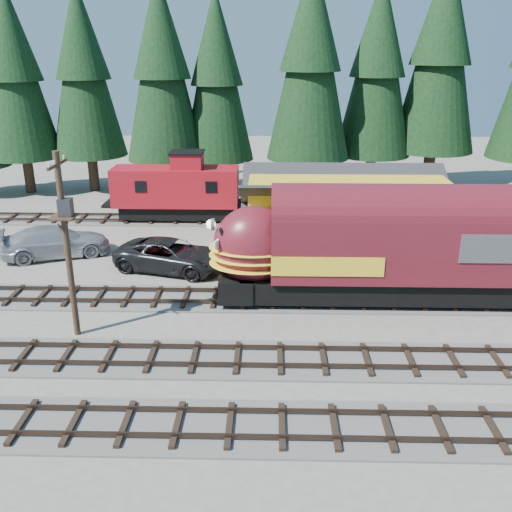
{
  "coord_description": "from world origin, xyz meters",
  "views": [
    {
      "loc": [
        -4.67,
        -22.77,
        12.42
      ],
      "look_at": [
        -5.35,
        4.0,
        2.44
      ],
      "focal_mm": 40.0,
      "sensor_mm": 36.0,
      "label": 1
    }
  ],
  "objects_px": {
    "caboose": "(177,189)",
    "pickup_truck_a": "(171,255)",
    "locomotive": "(375,252)",
    "depot": "(347,211)",
    "pickup_truck_b": "(55,242)",
    "utility_pole": "(66,235)"
  },
  "relations": [
    {
      "from": "depot",
      "to": "pickup_truck_b",
      "type": "xyz_separation_m",
      "value": [
        -17.97,
        -0.27,
        -2.02
      ]
    },
    {
      "from": "depot",
      "to": "pickup_truck_a",
      "type": "bearing_deg",
      "value": -166.98
    },
    {
      "from": "locomotive",
      "to": "utility_pole",
      "type": "height_order",
      "value": "utility_pole"
    },
    {
      "from": "locomotive",
      "to": "depot",
      "type": "bearing_deg",
      "value": 95.07
    },
    {
      "from": "depot",
      "to": "pickup_truck_b",
      "type": "height_order",
      "value": "depot"
    },
    {
      "from": "pickup_truck_a",
      "to": "pickup_truck_b",
      "type": "bearing_deg",
      "value": 89.79
    },
    {
      "from": "caboose",
      "to": "utility_pole",
      "type": "height_order",
      "value": "utility_pole"
    },
    {
      "from": "locomotive",
      "to": "pickup_truck_b",
      "type": "relative_size",
      "value": 2.64
    },
    {
      "from": "pickup_truck_b",
      "to": "utility_pole",
      "type": "bearing_deg",
      "value": -176.42
    },
    {
      "from": "locomotive",
      "to": "caboose",
      "type": "xyz_separation_m",
      "value": [
        -12.12,
        14.0,
        -0.31
      ]
    },
    {
      "from": "locomotive",
      "to": "utility_pole",
      "type": "xyz_separation_m",
      "value": [
        -13.95,
        -3.87,
        2.07
      ]
    },
    {
      "from": "depot",
      "to": "pickup_truck_b",
      "type": "distance_m",
      "value": 18.08
    },
    {
      "from": "locomotive",
      "to": "pickup_truck_a",
      "type": "xyz_separation_m",
      "value": [
        -10.98,
        4.1,
        -1.8
      ]
    },
    {
      "from": "depot",
      "to": "caboose",
      "type": "xyz_separation_m",
      "value": [
        -11.55,
        7.5,
        -0.57
      ]
    },
    {
      "from": "depot",
      "to": "caboose",
      "type": "bearing_deg",
      "value": 146.99
    },
    {
      "from": "caboose",
      "to": "pickup_truck_a",
      "type": "relative_size",
      "value": 1.41
    },
    {
      "from": "pickup_truck_b",
      "to": "caboose",
      "type": "bearing_deg",
      "value": -60.44
    },
    {
      "from": "depot",
      "to": "utility_pole",
      "type": "height_order",
      "value": "utility_pole"
    },
    {
      "from": "pickup_truck_a",
      "to": "locomotive",
      "type": "bearing_deg",
      "value": -94.95
    },
    {
      "from": "caboose",
      "to": "utility_pole",
      "type": "bearing_deg",
      "value": -95.83
    },
    {
      "from": "pickup_truck_b",
      "to": "locomotive",
      "type": "bearing_deg",
      "value": -129.46
    },
    {
      "from": "pickup_truck_a",
      "to": "depot",
      "type": "bearing_deg",
      "value": -61.47
    }
  ]
}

